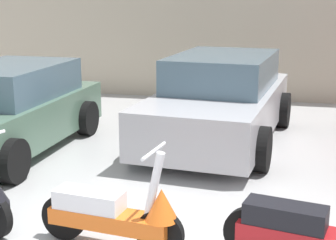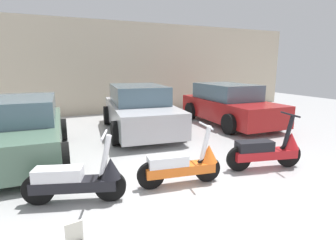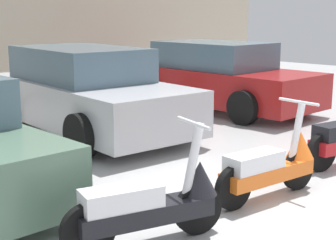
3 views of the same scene
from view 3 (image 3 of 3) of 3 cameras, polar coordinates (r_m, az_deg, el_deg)
The scene contains 4 objects.
scooter_front_left at distance 4.53m, azimuth -1.72°, elevation -9.16°, with size 1.48×0.73×1.07m.
scooter_front_right at distance 5.74m, azimuth 11.47°, elevation -4.91°, with size 1.50×0.55×1.05m.
car_rear_center at distance 8.81m, azimuth -9.00°, elevation 3.07°, with size 2.36×4.37×1.43m.
car_rear_right at distance 10.89m, azimuth 5.74°, elevation 4.74°, with size 2.07×4.16×1.40m.
Camera 3 is at (-4.52, -2.04, 2.00)m, focal length 55.00 mm.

